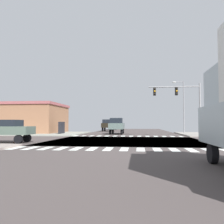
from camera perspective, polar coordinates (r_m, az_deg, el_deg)
name	(u,v)px	position (r m, az deg, el deg)	size (l,w,h in m)	color
ground	(126,141)	(21.80, 3.47, -7.02)	(90.00, 90.00, 0.05)	#463D3C
sidewalk_corner_nw	(43,133)	(36.57, -16.40, -5.04)	(12.00, 12.00, 0.14)	gray
crosswalk_near	(116,149)	(14.56, 1.01, -9.04)	(13.50, 2.00, 0.01)	white
crosswalk_far	(127,136)	(29.08, 3.70, -5.89)	(13.50, 2.00, 0.01)	white
traffic_signal_mast	(180,97)	(29.97, 16.19, 3.48)	(6.30, 0.55, 6.51)	gray
street_lamp	(182,102)	(37.29, 16.75, 2.32)	(1.78, 0.32, 8.07)	gray
bank_building	(29,118)	(39.88, -19.62, -1.50)	(12.09, 9.55, 4.71)	#956547
suv_farside_1	(108,124)	(47.15, -1.08, -3.01)	(1.96, 4.60, 2.34)	black
sedan_crossing_1	(6,129)	(21.18, -24.42, -3.81)	(4.30, 1.80, 1.88)	black
sedan_queued_2	(113,125)	(57.68, 0.28, -3.24)	(1.80, 4.30, 1.88)	black
pickup_leading_1	(117,125)	(34.46, 1.19, -3.27)	(2.00, 5.10, 2.35)	black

